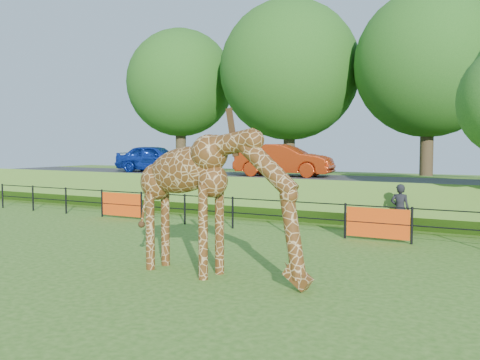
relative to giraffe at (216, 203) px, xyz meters
The scene contains 9 objects.
ground 2.77m from the giraffe, 116.96° to the right, with size 90.00×90.00×0.00m, color #326318.
giraffe is the anchor object (origin of this frame).
perimeter_fence 6.19m from the giraffe, 99.55° to the left, with size 28.07×0.10×1.10m, color black, non-canonical shape.
embankment 13.59m from the giraffe, 94.28° to the left, with size 40.00×9.00×1.30m, color #326318.
road 12.06m from the giraffe, 94.81° to the left, with size 40.00×5.00×0.12m, color #2D2D2F.
car_blue 17.00m from the giraffe, 132.28° to the left, with size 1.68×4.18×1.42m, color #1538B1.
car_red 13.09m from the giraffe, 107.73° to the left, with size 1.56×4.47×1.47m, color #B12E0C.
visitor 7.94m from the giraffe, 72.99° to the left, with size 0.60×0.39×1.64m, color black.
bg_tree_line 20.79m from the giraffe, 87.48° to the left, with size 37.30×8.80×11.82m.
Camera 1 is at (7.04, -7.90, 2.96)m, focal length 40.00 mm.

